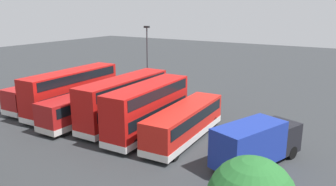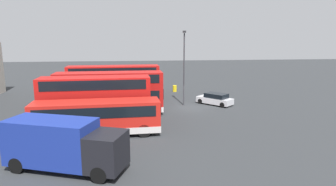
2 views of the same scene
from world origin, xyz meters
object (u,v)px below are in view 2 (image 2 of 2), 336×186
(box_truck_blue, at_px, (63,144))
(lamp_post_tall, at_px, (184,63))
(bus_double_decker_fifth, at_px, (114,82))
(car_hatchback_silver, at_px, (215,99))
(bus_single_deck_near_end, at_px, (97,117))
(bus_double_decker_second, at_px, (96,99))
(bus_double_decker_third, at_px, (110,92))
(bus_single_deck_fourth, at_px, (104,93))
(bus_single_deck_sixth, at_px, (114,84))
(waste_bin_yellow, at_px, (175,89))

(box_truck_blue, height_order, lamp_post_tall, lamp_post_tall)
(bus_double_decker_fifth, height_order, car_hatchback_silver, bus_double_decker_fifth)
(bus_single_deck_near_end, xyz_separation_m, car_hatchback_silver, (10.20, -13.03, -0.92))
(bus_double_decker_second, relative_size, bus_double_decker_third, 0.91)
(bus_double_decker_fifth, distance_m, lamp_post_tall, 9.78)
(bus_single_deck_near_end, bearing_deg, box_truck_blue, 169.00)
(bus_single_deck_fourth, distance_m, bus_double_decker_fifth, 3.83)
(bus_double_decker_third, relative_size, lamp_post_tall, 1.27)
(bus_single_deck_fourth, bearing_deg, lamp_post_tall, -91.24)
(box_truck_blue, xyz_separation_m, lamp_post_tall, (16.88, -10.40, 3.46))
(bus_double_decker_fifth, distance_m, car_hatchback_silver, 13.21)
(bus_double_decker_fifth, bearing_deg, box_truck_blue, 175.00)
(bus_double_decker_third, xyz_separation_m, bus_single_deck_sixth, (10.89, 0.24, -0.83))
(bus_double_decker_fifth, relative_size, car_hatchback_silver, 2.67)
(bus_double_decker_third, xyz_separation_m, bus_single_deck_fourth, (3.57, 1.01, -0.83))
(bus_double_decker_second, distance_m, bus_single_deck_sixth, 14.48)
(box_truck_blue, bearing_deg, car_hatchback_silver, -40.50)
(bus_double_decker_second, bearing_deg, bus_double_decker_third, -16.42)
(car_hatchback_silver, xyz_separation_m, waste_bin_yellow, (9.26, 3.76, -0.23))
(bus_double_decker_second, relative_size, car_hatchback_silver, 2.34)
(lamp_post_tall, relative_size, waste_bin_yellow, 9.41)
(bus_double_decker_fifth, bearing_deg, bus_single_deck_sixth, 3.51)
(bus_single_deck_fourth, distance_m, box_truck_blue, 17.10)
(box_truck_blue, bearing_deg, bus_single_deck_sixth, -3.71)
(waste_bin_yellow, bearing_deg, bus_single_deck_sixth, 100.11)
(bus_double_decker_third, relative_size, bus_single_deck_fourth, 0.99)
(bus_single_deck_near_end, height_order, waste_bin_yellow, bus_single_deck_near_end)
(lamp_post_tall, bearing_deg, car_hatchback_silver, -92.04)
(bus_single_deck_near_end, distance_m, bus_double_decker_third, 7.04)
(bus_double_decker_second, height_order, car_hatchback_silver, bus_double_decker_second)
(bus_double_decker_second, bearing_deg, bus_single_deck_fourth, -0.26)
(lamp_post_tall, distance_m, waste_bin_yellow, 10.26)
(bus_double_decker_second, distance_m, car_hatchback_silver, 15.22)
(lamp_post_tall, xyz_separation_m, waste_bin_yellow, (9.12, -0.14, -4.69))
(bus_double_decker_third, bearing_deg, waste_bin_yellow, -34.91)
(bus_single_deck_sixth, height_order, waste_bin_yellow, bus_single_deck_sixth)
(bus_double_decker_fifth, xyz_separation_m, box_truck_blue, (-20.69, 1.81, -0.74))
(bus_single_deck_sixth, relative_size, lamp_post_tall, 1.15)
(bus_single_deck_near_end, xyz_separation_m, bus_double_decker_second, (3.43, 0.49, 0.83))
(bus_single_deck_near_end, bearing_deg, bus_single_deck_fourth, 2.50)
(bus_double_decker_third, bearing_deg, bus_double_decker_second, 163.58)
(waste_bin_yellow, bearing_deg, bus_double_decker_fifth, 121.33)
(bus_single_deck_near_end, xyz_separation_m, lamp_post_tall, (10.33, -9.13, 3.54))
(box_truck_blue, relative_size, lamp_post_tall, 0.88)
(waste_bin_yellow, bearing_deg, lamp_post_tall, 179.11)
(bus_double_decker_fifth, distance_m, box_truck_blue, 20.78)
(bus_single_deck_sixth, xyz_separation_m, waste_bin_yellow, (1.60, -8.96, -1.14))
(bus_single_deck_near_end, distance_m, bus_double_decker_fifth, 14.18)
(bus_single_deck_fourth, bearing_deg, bus_single_deck_near_end, -177.50)
(bus_single_deck_sixth, relative_size, car_hatchback_silver, 2.32)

